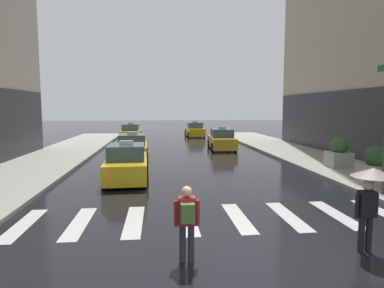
% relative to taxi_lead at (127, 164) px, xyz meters
% --- Properties ---
extents(ground_plane, '(160.00, 160.00, 0.00)m').
position_rel_taxi_lead_xyz_m(ground_plane, '(3.03, -8.78, -0.72)').
color(ground_plane, black).
extents(crosswalk_markings, '(11.30, 2.80, 0.01)m').
position_rel_taxi_lead_xyz_m(crosswalk_markings, '(3.03, -5.78, -0.72)').
color(crosswalk_markings, silver).
rests_on(crosswalk_markings, ground).
extents(taxi_lead, '(2.05, 4.60, 1.80)m').
position_rel_taxi_lead_xyz_m(taxi_lead, '(0.00, 0.00, 0.00)').
color(taxi_lead, yellow).
rests_on(taxi_lead, ground).
extents(taxi_second, '(2.06, 4.60, 1.80)m').
position_rel_taxi_lead_xyz_m(taxi_second, '(-0.17, 5.85, 0.00)').
color(taxi_second, gold).
rests_on(taxi_second, ground).
extents(taxi_third, '(2.10, 4.62, 1.80)m').
position_rel_taxi_lead_xyz_m(taxi_third, '(6.43, 10.64, 0.00)').
color(taxi_third, gold).
rests_on(taxi_third, ground).
extents(taxi_fourth, '(2.07, 4.60, 1.80)m').
position_rel_taxi_lead_xyz_m(taxi_fourth, '(-1.28, 19.18, 0.00)').
color(taxi_fourth, yellow).
rests_on(taxi_fourth, ground).
extents(taxi_fifth, '(2.03, 4.59, 1.80)m').
position_rel_taxi_lead_xyz_m(taxi_fifth, '(5.59, 22.43, 0.00)').
color(taxi_fifth, yellow).
rests_on(taxi_fifth, ground).
extents(pedestrian_with_umbrella, '(0.96, 0.96, 1.94)m').
position_rel_taxi_lead_xyz_m(pedestrian_with_umbrella, '(6.18, -8.40, 0.79)').
color(pedestrian_with_umbrella, black).
rests_on(pedestrian_with_umbrella, ground).
extents(pedestrian_with_backpack, '(0.55, 0.43, 1.65)m').
position_rel_taxi_lead_xyz_m(pedestrian_with_backpack, '(2.01, -8.55, 0.25)').
color(pedestrian_with_backpack, '#333338').
rests_on(pedestrian_with_backpack, ground).
extents(planter_near_corner, '(1.10, 1.10, 1.60)m').
position_rel_taxi_lead_xyz_m(planter_near_corner, '(10.24, -2.67, 0.15)').
color(planter_near_corner, '#A8A399').
rests_on(planter_near_corner, curb_right).
extents(planter_mid_block, '(1.10, 1.10, 1.60)m').
position_rel_taxi_lead_xyz_m(planter_mid_block, '(10.92, 1.32, 0.15)').
color(planter_mid_block, '#A8A399').
rests_on(planter_mid_block, curb_right).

